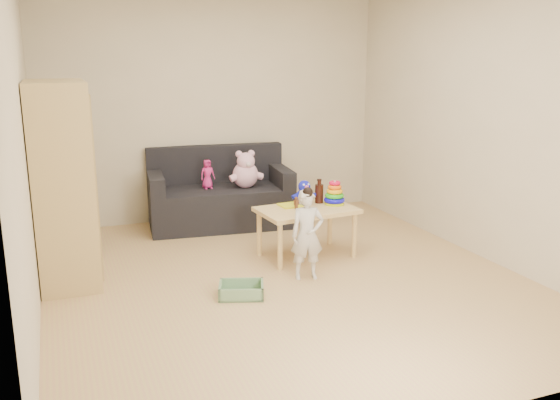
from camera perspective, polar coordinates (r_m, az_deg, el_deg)
name	(u,v)px	position (r m, az deg, el deg)	size (l,w,h in m)	color
room	(285,131)	(4.92, 0.51, 6.67)	(4.50, 4.50, 4.50)	tan
wardrobe	(63,183)	(5.35, -20.20, 1.54)	(0.47, 0.95, 1.71)	tan
sofa	(220,206)	(6.81, -5.76, -0.62)	(1.59, 0.79, 0.45)	black
play_table	(307,232)	(5.74, 2.57, -3.12)	(0.91, 0.58, 0.48)	#E7BF7F
storage_bin	(241,290)	(4.88, -3.74, -8.62)	(0.36, 0.27, 0.11)	gray
toddler	(307,236)	(5.14, 2.63, -3.47)	(0.29, 0.19, 0.77)	silver
pink_bear	(245,172)	(6.70, -3.36, 2.72)	(0.31, 0.27, 0.36)	#F9B7DC
doll	(208,174)	(6.68, -6.99, 2.46)	(0.16, 0.11, 0.32)	#E32A89
ring_stacker	(334,195)	(5.82, 5.26, 0.47)	(0.21, 0.21, 0.24)	#BAD20B
brown_bottle	(319,193)	(5.87, 3.79, 0.69)	(0.08, 0.08, 0.24)	black
blue_plush	(304,192)	(5.79, 2.31, 0.75)	(0.21, 0.16, 0.25)	#151BC5
wooden_figure	(296,203)	(5.63, 1.58, -0.28)	(0.05, 0.04, 0.12)	brown
yellow_book	(290,205)	(5.76, 0.97, -0.51)	(0.20, 0.20, 0.01)	yellow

